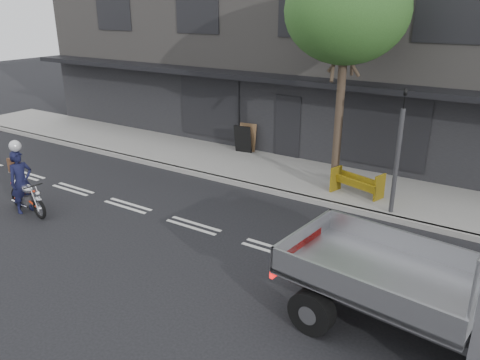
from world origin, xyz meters
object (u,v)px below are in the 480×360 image
object	(u,v)px
sandwich_board	(243,139)
rider	(21,182)
street_tree	(347,11)
motorcycle	(27,196)
traffic_light_pole	(397,159)
construction_barrier	(355,185)

from	to	relation	value
sandwich_board	rider	bearing A→B (deg)	-115.94
street_tree	motorcycle	world-z (taller)	street_tree
street_tree	rider	xyz separation A→B (m)	(-6.74, -6.00, -4.39)
street_tree	sandwich_board	distance (m)	6.48
street_tree	traffic_light_pole	xyz separation A→B (m)	(2.00, -0.85, -3.63)
construction_barrier	sandwich_board	xyz separation A→B (m)	(-5.09, 1.96, 0.13)
street_tree	construction_barrier	distance (m)	4.81
street_tree	rider	size ratio (longest dim) A/B	3.82
street_tree	motorcycle	xyz separation A→B (m)	(-6.59, -6.00, -4.80)
street_tree	rider	bearing A→B (deg)	-138.30
street_tree	motorcycle	size ratio (longest dim) A/B	3.73
rider	sandwich_board	world-z (taller)	rider
motorcycle	rider	size ratio (longest dim) A/B	1.03
traffic_light_pole	rider	world-z (taller)	traffic_light_pole
construction_barrier	rider	bearing A→B (deg)	-143.40
street_tree	traffic_light_pole	distance (m)	4.23
construction_barrier	traffic_light_pole	bearing A→B (deg)	-19.99
construction_barrier	motorcycle	bearing A→B (deg)	-142.84
rider	sandwich_board	bearing A→B (deg)	-11.08
construction_barrier	street_tree	bearing A→B (deg)	152.60
traffic_light_pole	street_tree	bearing A→B (deg)	156.97
street_tree	sandwich_board	bearing A→B (deg)	160.20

